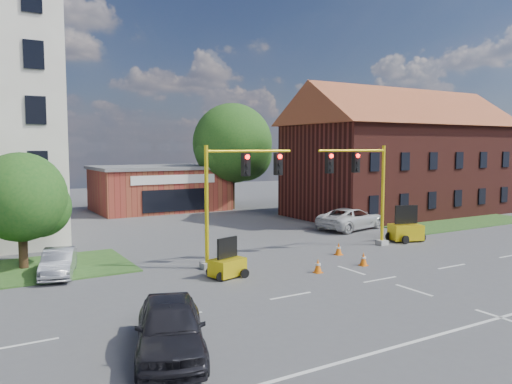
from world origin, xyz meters
TOP-DOWN VIEW (x-y plane):
  - ground at (0.00, 0.00)m, footprint 120.00×120.00m
  - grass_verge_ne at (18.00, 9.00)m, footprint 14.00×4.00m
  - lane_markings at (0.00, -3.00)m, footprint 60.00×36.00m
  - brick_shop at (0.00, 29.98)m, footprint 12.40×8.40m
  - townhouse_row at (18.00, 16.00)m, footprint 21.00×11.00m
  - tree_large at (6.90, 27.08)m, footprint 8.21×7.82m
  - tree_nw_front at (-13.77, 10.58)m, footprint 4.66×4.44m
  - signal_mast_west at (-4.36, 6.00)m, footprint 5.30×0.60m
  - signal_mast_east at (4.36, 6.00)m, footprint 5.30×0.60m
  - trailer_west at (-5.89, 3.97)m, footprint 1.83×1.49m
  - trailer_east at (8.24, 6.13)m, footprint 2.29×1.90m
  - cone_a at (-1.72, 2.46)m, footprint 0.40×0.40m
  - cone_b at (-3.87, 8.42)m, footprint 0.40×0.40m
  - cone_c at (1.22, 2.44)m, footprint 0.40×0.40m
  - cone_d at (1.78, 5.10)m, footprint 0.40×0.40m
  - pickup_white at (8.38, 11.56)m, footprint 6.21×3.81m
  - sedan_dark at (-11.37, -3.05)m, footprint 3.49×5.28m
  - sedan_silver_front at (-12.71, 8.20)m, footprint 2.34×4.14m

SIDE VIEW (x-z plane):
  - ground at x=0.00m, z-range 0.00..0.00m
  - lane_markings at x=0.00m, z-range 0.00..0.01m
  - grass_verge_ne at x=18.00m, z-range 0.00..0.08m
  - cone_a at x=-1.72m, z-range -0.01..0.69m
  - cone_b at x=-3.87m, z-range -0.01..0.69m
  - cone_c at x=1.22m, z-range -0.01..0.69m
  - cone_d at x=1.78m, z-range -0.01..0.69m
  - trailer_west at x=-5.89m, z-range -0.34..1.47m
  - sedan_silver_front at x=-12.71m, z-range 0.00..1.29m
  - trailer_east at x=8.24m, z-range -0.42..1.82m
  - pickup_white at x=8.38m, z-range 0.00..1.61m
  - sedan_dark at x=-11.37m, z-range 0.00..1.67m
  - brick_shop at x=0.00m, z-range 0.01..4.31m
  - tree_nw_front at x=-13.77m, z-range 0.55..6.41m
  - signal_mast_west at x=-4.36m, z-range 0.82..7.02m
  - signal_mast_east at x=4.36m, z-range 0.82..7.02m
  - townhouse_row at x=18.00m, z-range 0.18..11.68m
  - tree_large at x=6.90m, z-range 1.02..11.41m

